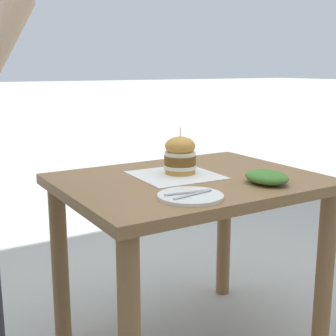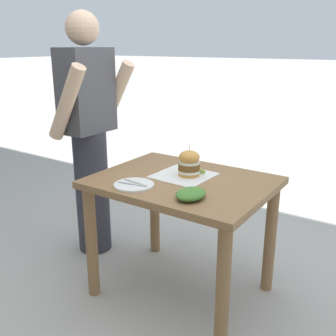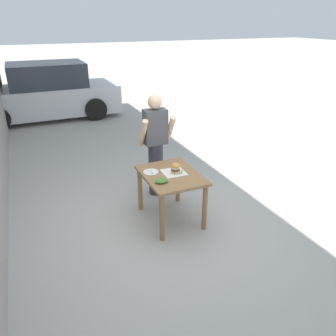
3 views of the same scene
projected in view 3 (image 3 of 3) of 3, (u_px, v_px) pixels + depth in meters
name	position (u px, v px, depth m)	size (l,w,h in m)	color
ground_plane	(171.00, 218.00, 4.94)	(80.00, 80.00, 0.00)	#ADAAA3
patio_table	(171.00, 182.00, 4.68)	(0.77, 0.99, 0.74)	olive
serving_paper	(174.00, 172.00, 4.67)	(0.31, 0.31, 0.00)	white
sandwich	(175.00, 168.00, 4.62)	(0.13, 0.13, 0.19)	gold
pickle_spear	(182.00, 172.00, 4.66)	(0.02, 0.02, 0.07)	#8EA83D
side_plate_with_forks	(151.00, 172.00, 4.67)	(0.22, 0.22, 0.02)	white
side_salad	(161.00, 181.00, 4.38)	(0.18, 0.14, 0.05)	#477F33
diner_across_table	(156.00, 145.00, 5.30)	(0.55, 0.35, 1.69)	#33333D
parked_car_near_curb	(46.00, 94.00, 9.66)	(4.21, 1.85, 1.60)	silver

